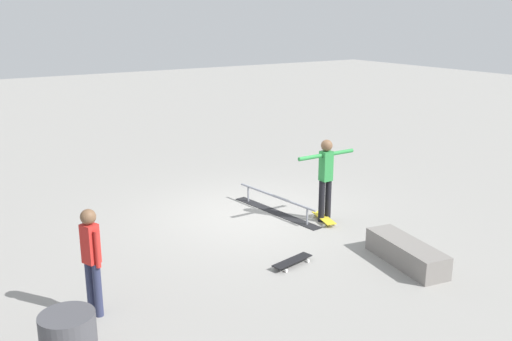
% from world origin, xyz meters
% --- Properties ---
extents(ground_plane, '(60.00, 60.00, 0.00)m').
position_xyz_m(ground_plane, '(0.00, 0.00, 0.00)').
color(ground_plane, gray).
extents(grind_rail, '(2.51, 0.52, 0.38)m').
position_xyz_m(grind_rail, '(-0.17, -0.53, 0.16)').
color(grind_rail, black).
rests_on(grind_rail, ground_plane).
extents(skate_ledge, '(1.69, 0.78, 0.39)m').
position_xyz_m(skate_ledge, '(-3.43, -0.92, 0.20)').
color(skate_ledge, gray).
rests_on(skate_ledge, ground_plane).
extents(skater_main, '(0.23, 1.35, 1.68)m').
position_xyz_m(skater_main, '(-1.09, -1.09, 0.98)').
color(skater_main, black).
rests_on(skater_main, ground_plane).
extents(skateboard_main, '(0.82, 0.41, 0.09)m').
position_xyz_m(skateboard_main, '(-1.12, -1.04, 0.07)').
color(skateboard_main, yellow).
rests_on(skateboard_main, ground_plane).
extents(bystander_red_shirt, '(0.35, 0.24, 1.55)m').
position_xyz_m(bystander_red_shirt, '(-2.26, 3.98, 0.88)').
color(bystander_red_shirt, '#2D3351').
rests_on(bystander_red_shirt, ground_plane).
extents(loose_skateboard_black, '(0.38, 0.82, 0.09)m').
position_xyz_m(loose_skateboard_black, '(-2.45, 0.71, 0.07)').
color(loose_skateboard_black, black).
rests_on(loose_skateboard_black, ground_plane).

